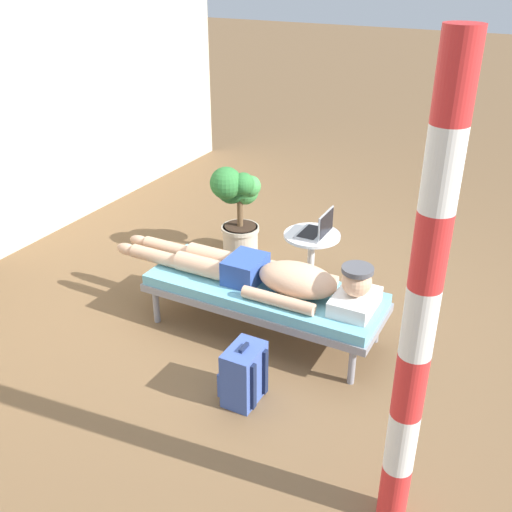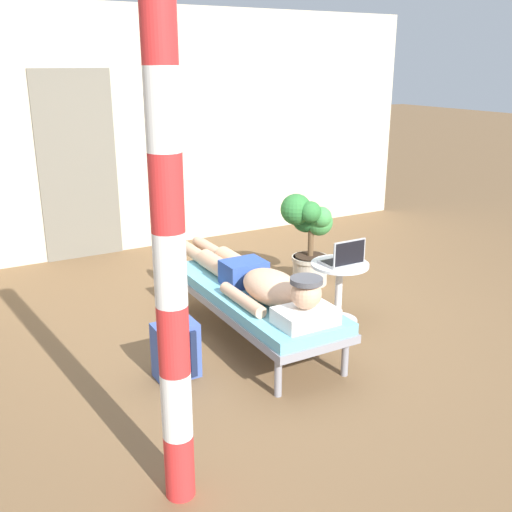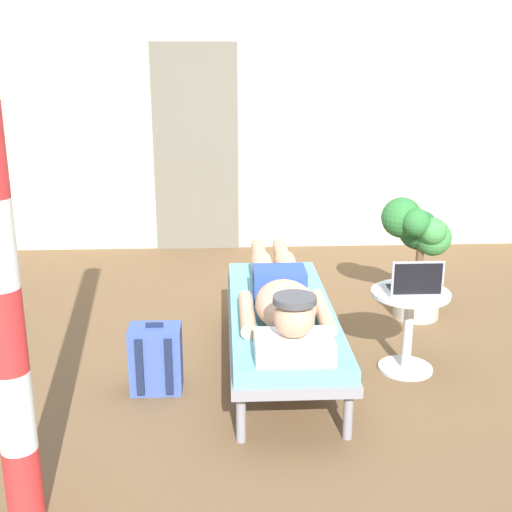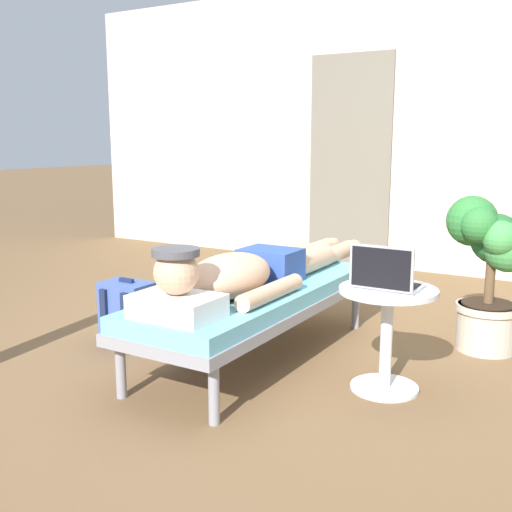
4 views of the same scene
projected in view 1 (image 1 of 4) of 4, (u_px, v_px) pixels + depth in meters
ground_plane at (269, 321)px, 4.77m from camera, size 40.00×40.00×0.00m
lounge_chair at (264, 293)px, 4.49m from camera, size 0.65×1.83×0.42m
person_reclining at (269, 274)px, 4.39m from camera, size 0.53×2.17×0.33m
side_table at (311, 252)px, 5.08m from camera, size 0.48×0.48×0.52m
laptop at (318, 229)px, 4.95m from camera, size 0.31×0.24×0.23m
backpack at (244, 374)px, 3.87m from camera, size 0.30×0.26×0.42m
potted_plant at (237, 202)px, 5.60m from camera, size 0.51×0.42×0.91m
porch_post at (419, 322)px, 2.58m from camera, size 0.15×0.15×2.44m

